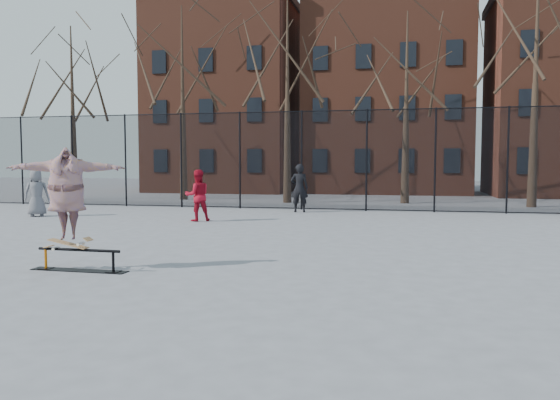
% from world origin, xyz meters
% --- Properties ---
extents(ground, '(100.00, 100.00, 0.00)m').
position_xyz_m(ground, '(0.00, 0.00, 0.00)').
color(ground, slate).
extents(skate_rail, '(1.81, 0.28, 0.40)m').
position_xyz_m(skate_rail, '(-2.95, -0.14, 0.16)').
color(skate_rail, black).
rests_on(skate_rail, ground).
extents(skateboard, '(0.79, 0.19, 0.09)m').
position_xyz_m(skateboard, '(-3.16, -0.14, 0.45)').
color(skateboard, olive).
rests_on(skateboard, skate_rail).
extents(skater, '(2.06, 1.33, 1.64)m').
position_xyz_m(skater, '(-3.16, -0.14, 1.31)').
color(skater, '#6D3688').
rests_on(skater, skateboard).
extents(bystander_grey, '(0.98, 0.90, 1.68)m').
position_xyz_m(bystander_grey, '(-10.05, 8.18, 0.84)').
color(bystander_grey, slate).
rests_on(bystander_grey, ground).
extents(bystander_black, '(0.72, 0.52, 1.86)m').
position_xyz_m(bystander_black, '(-1.27, 11.90, 0.93)').
color(bystander_black, black).
rests_on(bystander_black, ground).
extents(bystander_red, '(1.03, 0.97, 1.68)m').
position_xyz_m(bystander_red, '(-3.91, 8.01, 0.84)').
color(bystander_red, '#AA0F20').
rests_on(bystander_red, ground).
extents(fence, '(34.03, 0.07, 4.00)m').
position_xyz_m(fence, '(-0.01, 13.00, 2.05)').
color(fence, black).
rests_on(fence, ground).
extents(tree_row, '(33.66, 7.46, 10.67)m').
position_xyz_m(tree_row, '(-0.25, 17.15, 7.36)').
color(tree_row, black).
rests_on(tree_row, ground).
extents(rowhouses, '(29.00, 7.00, 13.00)m').
position_xyz_m(rowhouses, '(0.72, 26.00, 6.06)').
color(rowhouses, brown).
rests_on(rowhouses, ground).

